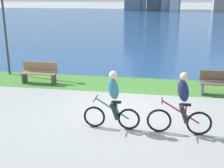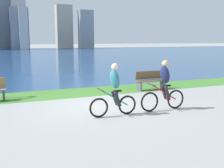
# 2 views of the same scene
# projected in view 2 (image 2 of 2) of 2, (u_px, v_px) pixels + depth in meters

# --- Properties ---
(ground_plane) EXTENTS (300.00, 300.00, 0.00)m
(ground_plane) POSITION_uv_depth(u_px,v_px,m) (102.00, 106.00, 9.81)
(ground_plane) COLOR #9E9E99
(grass_strip_bayside) EXTENTS (120.00, 2.20, 0.01)m
(grass_strip_bayside) POSITION_uv_depth(u_px,v_px,m) (79.00, 92.00, 12.44)
(grass_strip_bayside) COLOR #478433
(grass_strip_bayside) RESTS_ON ground
(bay_water_surface) EXTENTS (300.00, 68.72, 0.00)m
(bay_water_surface) POSITION_uv_depth(u_px,v_px,m) (16.00, 55.00, 44.54)
(bay_water_surface) COLOR navy
(bay_water_surface) RESTS_ON ground
(cyclist_lead) EXTENTS (1.59, 0.52, 1.66)m
(cyclist_lead) POSITION_uv_depth(u_px,v_px,m) (114.00, 90.00, 8.48)
(cyclist_lead) COLOR black
(cyclist_lead) RESTS_ON ground
(cyclist_trailing) EXTENTS (1.71, 0.52, 1.70)m
(cyclist_trailing) POSITION_uv_depth(u_px,v_px,m) (164.00, 86.00, 9.19)
(cyclist_trailing) COLOR black
(cyclist_trailing) RESTS_ON ground
(bench_near_path) EXTENTS (1.50, 0.47, 0.90)m
(bench_near_path) POSITION_uv_depth(u_px,v_px,m) (151.00, 80.00, 13.07)
(bench_near_path) COLOR brown
(bench_near_path) RESTS_ON ground
(city_skyline_far_shore) EXTENTS (30.82, 10.60, 24.41)m
(city_skyline_far_shore) POSITION_uv_depth(u_px,v_px,m) (15.00, 15.00, 68.45)
(city_skyline_far_shore) COLOR slate
(city_skyline_far_shore) RESTS_ON ground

